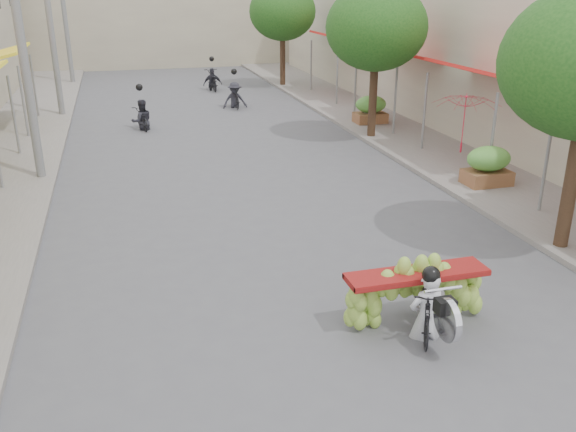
# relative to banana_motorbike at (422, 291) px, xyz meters

# --- Properties ---
(ground) EXTENTS (120.00, 120.00, 0.00)m
(ground) POSITION_rel_banana_motorbike_xyz_m (-1.17, -1.99, -0.69)
(ground) COLOR #525257
(ground) RESTS_ON ground
(sidewalk_right) EXTENTS (4.00, 60.00, 0.12)m
(sidewalk_right) POSITION_rel_banana_motorbike_xyz_m (5.83, 13.01, -0.63)
(sidewalk_right) COLOR gray
(sidewalk_right) RESTS_ON ground
(shophouse_row_right) EXTENTS (9.77, 40.00, 6.00)m
(shophouse_row_right) POSITION_rel_banana_motorbike_xyz_m (10.82, 12.00, 2.31)
(shophouse_row_right) COLOR #BDB39D
(shophouse_row_right) RESTS_ON ground
(far_building) EXTENTS (20.00, 6.00, 7.00)m
(far_building) POSITION_rel_banana_motorbike_xyz_m (-1.17, 36.01, 2.81)
(far_building) COLOR #ACA288
(far_building) RESTS_ON ground
(utility_pole_mid) EXTENTS (0.60, 0.24, 8.00)m
(utility_pole_mid) POSITION_rel_banana_motorbike_xyz_m (-6.57, 10.01, 3.34)
(utility_pole_mid) COLOR slate
(utility_pole_mid) RESTS_ON ground
(utility_pole_far) EXTENTS (0.60, 0.24, 8.00)m
(utility_pole_far) POSITION_rel_banana_motorbike_xyz_m (-6.57, 19.01, 3.34)
(utility_pole_far) COLOR slate
(utility_pole_far) RESTS_ON ground
(utility_pole_back) EXTENTS (0.60, 0.24, 8.00)m
(utility_pole_back) POSITION_rel_banana_motorbike_xyz_m (-6.57, 28.01, 3.34)
(utility_pole_back) COLOR slate
(utility_pole_back) RESTS_ON ground
(street_tree_mid) EXTENTS (3.40, 3.40, 5.25)m
(street_tree_mid) POSITION_rel_banana_motorbike_xyz_m (4.23, 12.01, 3.09)
(street_tree_mid) COLOR #3A2719
(street_tree_mid) RESTS_ON ground
(street_tree_far) EXTENTS (3.40, 3.40, 5.25)m
(street_tree_far) POSITION_rel_banana_motorbike_xyz_m (4.23, 24.01, 3.09)
(street_tree_far) COLOR #3A2719
(street_tree_far) RESTS_ON ground
(produce_crate_mid) EXTENTS (1.20, 0.88, 1.16)m
(produce_crate_mid) POSITION_rel_banana_motorbike_xyz_m (5.03, 6.01, 0.02)
(produce_crate_mid) COLOR brown
(produce_crate_mid) RESTS_ON ground
(produce_crate_far) EXTENTS (1.20, 0.88, 1.16)m
(produce_crate_far) POSITION_rel_banana_motorbike_xyz_m (5.03, 14.01, 0.02)
(produce_crate_far) COLOR brown
(produce_crate_far) RESTS_ON ground
(banana_motorbike) EXTENTS (2.31, 1.74, 2.02)m
(banana_motorbike) POSITION_rel_banana_motorbike_xyz_m (0.00, 0.00, 0.00)
(banana_motorbike) COLOR black
(banana_motorbike) RESTS_ON ground
(market_umbrella) EXTENTS (2.10, 2.10, 1.66)m
(market_umbrella) POSITION_rel_banana_motorbike_xyz_m (4.74, 6.90, 1.74)
(market_umbrella) COLOR red
(market_umbrella) RESTS_ON ground
(pedestrian) EXTENTS (1.00, 0.88, 1.74)m
(pedestrian) POSITION_rel_banana_motorbike_xyz_m (4.99, 14.10, 0.30)
(pedestrian) COLOR white
(pedestrian) RESTS_ON ground
(bg_motorbike_a) EXTENTS (0.86, 1.47, 1.95)m
(bg_motorbike_a) POSITION_rel_banana_motorbike_xyz_m (-3.50, 15.71, 0.10)
(bg_motorbike_a) COLOR black
(bg_motorbike_a) RESTS_ON ground
(bg_motorbike_b) EXTENTS (1.06, 1.72, 1.95)m
(bg_motorbike_b) POSITION_rel_banana_motorbike_xyz_m (0.67, 18.93, 0.15)
(bg_motorbike_b) COLOR black
(bg_motorbike_b) RESTS_ON ground
(bg_motorbike_c) EXTENTS (0.97, 1.80, 1.95)m
(bg_motorbike_c) POSITION_rel_banana_motorbike_xyz_m (0.47, 23.86, 0.08)
(bg_motorbike_c) COLOR black
(bg_motorbike_c) RESTS_ON ground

